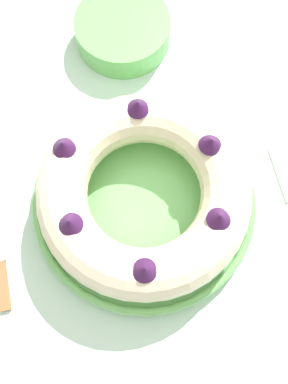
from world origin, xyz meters
TOP-DOWN VIEW (x-y plane):
  - ground_plane at (0.00, 0.00)m, footprint 8.00×8.00m
  - dining_table at (0.00, 0.00)m, footprint 1.19×1.01m
  - serving_dish at (0.02, 0.04)m, footprint 0.35×0.35m
  - bundt_cake at (0.02, 0.04)m, footprint 0.31×0.31m
  - cake_knife at (-0.21, -0.01)m, footprint 0.02×0.17m
  - side_bowl at (0.06, 0.35)m, footprint 0.17×0.17m

SIDE VIEW (x-z plane):
  - ground_plane at x=0.00m, z-range 0.00..0.00m
  - dining_table at x=0.00m, z-range 0.28..1.06m
  - cake_knife at x=-0.21m, z-range 0.78..0.79m
  - serving_dish at x=0.02m, z-range 0.78..0.81m
  - side_bowl at x=0.06m, z-range 0.78..0.83m
  - bundt_cake at x=0.02m, z-range 0.80..0.89m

